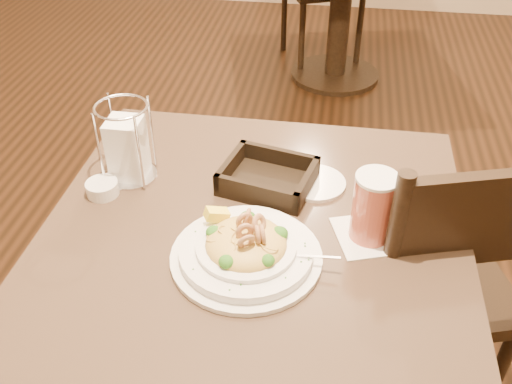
# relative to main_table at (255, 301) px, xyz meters

# --- Properties ---
(main_table) EXTENTS (0.90, 0.90, 0.73)m
(main_table) POSITION_rel_main_table_xyz_m (0.00, 0.00, 0.00)
(main_table) COLOR black
(main_table) RESTS_ON ground
(dining_chair_near) EXTENTS (0.53, 0.53, 0.93)m
(dining_chair_near) POSITION_rel_main_table_xyz_m (0.42, 0.14, -0.00)
(dining_chair_near) COLOR black
(dining_chair_near) RESTS_ON ground
(pasta_bowl) EXTENTS (0.34, 0.30, 0.10)m
(pasta_bowl) POSITION_rel_main_table_xyz_m (-0.00, -0.10, 0.26)
(pasta_bowl) COLOR white
(pasta_bowl) RESTS_ON main_table
(drink_glass) EXTENTS (0.17, 0.17, 0.15)m
(drink_glass) POSITION_rel_main_table_xyz_m (0.24, 0.01, 0.31)
(drink_glass) COLOR white
(drink_glass) RESTS_ON main_table
(bread_basket) EXTENTS (0.23, 0.21, 0.06)m
(bread_basket) POSITION_rel_main_table_xyz_m (0.01, 0.15, 0.25)
(bread_basket) COLOR black
(bread_basket) RESTS_ON main_table
(napkin_caddy) EXTENTS (0.12, 0.12, 0.19)m
(napkin_caddy) POSITION_rel_main_table_xyz_m (-0.32, 0.14, 0.31)
(napkin_caddy) COLOR silver
(napkin_caddy) RESTS_ON main_table
(side_plate) EXTENTS (0.14, 0.14, 0.01)m
(side_plate) POSITION_rel_main_table_xyz_m (0.12, 0.17, 0.24)
(side_plate) COLOR white
(side_plate) RESTS_ON main_table
(butter_ramekin) EXTENTS (0.08, 0.08, 0.03)m
(butter_ramekin) POSITION_rel_main_table_xyz_m (-0.36, 0.06, 0.25)
(butter_ramekin) COLOR white
(butter_ramekin) RESTS_ON main_table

